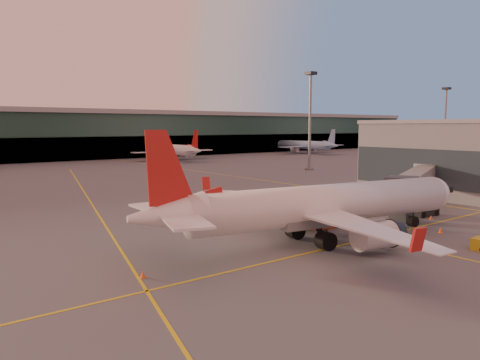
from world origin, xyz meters
TOP-DOWN VIEW (x-y plane):
  - ground at (0.00, 0.00)m, footprint 600.00×600.00m
  - taxi_markings at (-7.32, 44.49)m, footprint 100.12×173.00m
  - terminal at (0.00, 141.79)m, footprint 400.00×20.00m
  - gate_building at (41.93, 17.93)m, footprint 18.40×22.40m
  - mast_east_near at (55.00, 62.00)m, footprint 2.40×2.40m
  - mast_east_far at (130.00, 66.00)m, footprint 2.40×2.40m
  - main_airplane at (-0.98, 7.15)m, footprint 37.22×33.75m
  - jet_bridge at (24.75, 11.97)m, footprint 24.95×13.17m
  - catering_truck at (4.09, 11.47)m, footprint 5.34×2.66m
  - gpu_cart at (9.25, -4.05)m, footprint 1.98×1.27m
  - pushback_tug at (20.48, 8.40)m, footprint 3.98×2.36m
  - cone_nose at (18.93, 6.49)m, footprint 0.42×0.42m
  - cone_tail at (-19.61, 7.84)m, footprint 0.43×0.43m
  - cone_wing_left at (-1.95, 24.63)m, footprint 0.41×0.41m
  - cone_fwd at (12.83, 1.84)m, footprint 0.46×0.46m

SIDE VIEW (x-z plane):
  - ground at x=0.00m, z-range 0.00..0.00m
  - taxi_markings at x=-7.32m, z-range 0.00..0.01m
  - cone_wing_left at x=-1.95m, z-range -0.01..0.51m
  - cone_nose at x=18.93m, z-range -0.01..0.53m
  - cone_tail at x=-19.61m, z-range -0.01..0.54m
  - cone_fwd at x=12.83m, z-range -0.01..0.58m
  - gpu_cart at x=9.25m, z-range -0.01..1.10m
  - pushback_tug at x=20.48m, z-range -0.19..1.79m
  - catering_truck at x=4.09m, z-range 0.28..4.31m
  - main_airplane at x=-0.98m, z-range -1.97..9.30m
  - jet_bridge at x=24.75m, z-range 1.06..6.73m
  - gate_building at x=41.93m, z-range -0.01..12.59m
  - terminal at x=0.00m, z-range -0.04..17.56m
  - mast_east_near at x=55.00m, z-range 2.06..27.66m
  - mast_east_far at x=130.00m, z-range 2.06..27.66m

